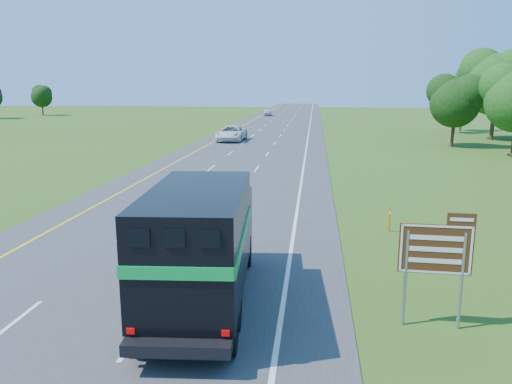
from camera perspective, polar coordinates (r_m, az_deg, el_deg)
The scene contains 8 objects.
ground at distance 13.29m, azimuth -24.02°, elevation -18.16°, with size 300.00×300.00×0.00m, color #385416.
road at distance 60.42m, azimuth 0.65°, elevation 5.89°, with size 15.00×260.00×0.04m, color #38383A.
lane_markings at distance 60.42m, azimuth 0.65°, elevation 5.92°, with size 11.15×260.00×0.01m.
horse_truck at distance 14.75m, azimuth -6.24°, elevation -5.65°, with size 3.13×8.41×3.65m.
white_suv at distance 59.99m, azimuth -2.82°, elevation 6.72°, with size 3.01×6.52×1.81m, color silver.
far_car at distance 111.85m, azimuth 1.32°, elevation 9.10°, with size 1.76×4.39×1.49m, color silver.
exit_sign at distance 14.16m, azimuth 19.94°, elevation -6.65°, with size 1.90×0.15×3.23m.
delineator at distance 23.23m, azimuth 15.04°, elevation -2.95°, with size 0.09×0.05×1.16m.
Camera 1 is at (6.32, -9.75, 6.45)m, focal length 35.00 mm.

